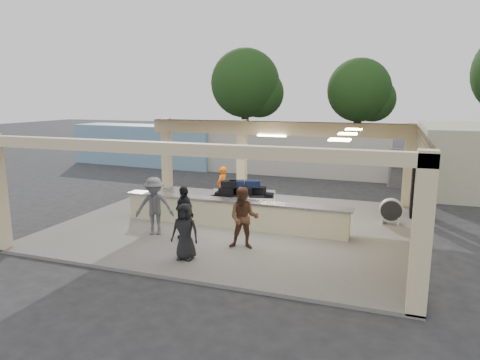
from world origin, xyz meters
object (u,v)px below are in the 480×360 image
at_px(passenger_b, 184,213).
at_px(passenger_d, 185,231).
at_px(passenger_a, 244,218).
at_px(car_dark, 387,160).
at_px(passenger_c, 155,206).
at_px(luggage_cart, 241,197).
at_px(drum_fan, 391,210).
at_px(baggage_counter, 232,213).
at_px(container_white, 282,150).
at_px(container_blue, 147,145).
at_px(car_white_a, 460,162).
at_px(baggage_handler, 222,187).

height_order(passenger_b, passenger_d, passenger_b).
distance_m(passenger_a, car_dark, 17.31).
bearing_deg(passenger_a, passenger_c, 163.41).
bearing_deg(luggage_cart, passenger_b, -118.74).
height_order(drum_fan, passenger_d, passenger_d).
bearing_deg(baggage_counter, luggage_cart, 96.17).
xyz_separation_m(drum_fan, passenger_a, (-4.13, -4.19, 0.45)).
height_order(baggage_counter, container_white, container_white).
relative_size(car_dark, container_blue, 0.39).
height_order(baggage_counter, car_dark, car_dark).
height_order(passenger_d, car_dark, passenger_d).
distance_m(passenger_c, passenger_d, 2.56).
xyz_separation_m(drum_fan, car_white_a, (3.72, 12.08, 0.22)).
height_order(drum_fan, baggage_handler, baggage_handler).
height_order(baggage_handler, passenger_a, passenger_a).
bearing_deg(luggage_cart, drum_fan, -1.94).
bearing_deg(car_white_a, baggage_handler, 129.92).
distance_m(luggage_cart, car_white_a, 15.93).
bearing_deg(passenger_b, car_dark, 104.28).
distance_m(passenger_b, container_blue, 16.77).
distance_m(baggage_counter, luggage_cart, 1.33).
relative_size(baggage_handler, container_white, 0.13).
xyz_separation_m(baggage_handler, passenger_c, (-0.73, -4.08, 0.11)).
relative_size(baggage_handler, passenger_d, 1.06).
xyz_separation_m(drum_fan, passenger_c, (-7.34, -3.91, 0.47)).
xyz_separation_m(baggage_counter, container_white, (-1.26, 11.88, 0.79)).
bearing_deg(baggage_counter, drum_fan, 23.85).
distance_m(luggage_cart, drum_fan, 5.46).
bearing_deg(drum_fan, passenger_c, -155.34).
distance_m(baggage_handler, car_dark, 14.00).
height_order(baggage_counter, luggage_cart, luggage_cart).
bearing_deg(baggage_counter, passenger_a, -60.12).
height_order(luggage_cart, passenger_a, passenger_a).
height_order(passenger_d, container_white, container_white).
bearing_deg(drum_fan, baggage_counter, -159.57).
bearing_deg(container_blue, baggage_handler, -41.74).
distance_m(passenger_d, container_blue, 18.52).
distance_m(passenger_a, passenger_c, 3.22).
height_order(luggage_cart, baggage_handler, baggage_handler).
relative_size(luggage_cart, passenger_d, 1.68).
bearing_deg(baggage_handler, passenger_a, 34.35).
height_order(baggage_counter, passenger_d, passenger_d).
bearing_deg(baggage_handler, passenger_c, -5.43).
bearing_deg(car_white_a, baggage_counter, 138.98).
relative_size(baggage_counter, passenger_b, 4.74).
xyz_separation_m(baggage_counter, passenger_d, (-0.17, -3.26, 0.31)).
bearing_deg(baggage_counter, container_blue, 132.17).
xyz_separation_m(passenger_a, car_white_a, (7.85, 16.27, -0.23)).
bearing_deg(passenger_d, container_white, 88.30).
distance_m(passenger_c, container_white, 13.52).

